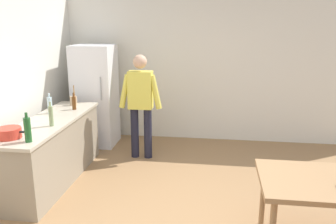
% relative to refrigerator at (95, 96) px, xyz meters
% --- Properties ---
extents(ground_plane, '(14.00, 14.00, 0.00)m').
position_rel_refrigerator_xyz_m(ground_plane, '(1.90, -2.40, -0.90)').
color(ground_plane, '#936D47').
extents(wall_back, '(6.40, 0.12, 2.70)m').
position_rel_refrigerator_xyz_m(wall_back, '(1.90, 0.60, 0.45)').
color(wall_back, silver).
rests_on(wall_back, ground_plane).
extents(kitchen_counter, '(0.64, 2.20, 0.90)m').
position_rel_refrigerator_xyz_m(kitchen_counter, '(-0.10, -1.60, -0.45)').
color(kitchen_counter, gray).
rests_on(kitchen_counter, ground_plane).
extents(refrigerator, '(0.70, 0.67, 1.80)m').
position_rel_refrigerator_xyz_m(refrigerator, '(0.00, 0.00, 0.00)').
color(refrigerator, white).
rests_on(refrigerator, ground_plane).
extents(person, '(0.70, 0.22, 1.70)m').
position_rel_refrigerator_xyz_m(person, '(0.95, -0.55, 0.08)').
color(person, '#1E1E2D').
rests_on(person, ground_plane).
extents(dining_table, '(1.40, 0.90, 0.75)m').
position_rel_refrigerator_xyz_m(dining_table, '(3.30, -2.70, -0.23)').
color(dining_table, '#9E754C').
rests_on(dining_table, ground_plane).
extents(cooking_pot, '(0.40, 0.28, 0.12)m').
position_rel_refrigerator_xyz_m(cooking_pot, '(-0.21, -2.37, 0.06)').
color(cooking_pot, red).
rests_on(cooking_pot, kitchen_counter).
extents(utensil_jar, '(0.11, 0.11, 0.32)m').
position_rel_refrigerator_xyz_m(utensil_jar, '(-0.11, -0.73, 0.08)').
color(utensil_jar, tan).
rests_on(utensil_jar, kitchen_counter).
extents(bottle_wine_green, '(0.08, 0.08, 0.34)m').
position_rel_refrigerator_xyz_m(bottle_wine_green, '(0.08, -2.47, 0.15)').
color(bottle_wine_green, '#1E5123').
rests_on(bottle_wine_green, kitchen_counter).
extents(bottle_vinegar_tall, '(0.06, 0.06, 0.32)m').
position_rel_refrigerator_xyz_m(bottle_vinegar_tall, '(0.06, -1.86, 0.14)').
color(bottle_vinegar_tall, gray).
rests_on(bottle_vinegar_tall, kitchen_counter).
extents(bottle_beer_brown, '(0.06, 0.06, 0.26)m').
position_rel_refrigerator_xyz_m(bottle_beer_brown, '(0.02, -1.01, 0.11)').
color(bottle_beer_brown, '#5B3314').
rests_on(bottle_beer_brown, kitchen_counter).
extents(bottle_water_clear, '(0.07, 0.07, 0.30)m').
position_rel_refrigerator_xyz_m(bottle_water_clear, '(-0.24, -1.27, 0.13)').
color(bottle_water_clear, silver).
rests_on(bottle_water_clear, kitchen_counter).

